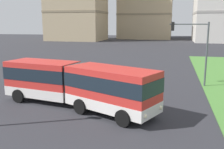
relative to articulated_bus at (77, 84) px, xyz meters
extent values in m
cube|color=red|center=(2.69, -0.85, 0.07)|extent=(6.50, 4.75, 2.55)
cube|color=silver|center=(2.69, -0.85, -0.85)|extent=(6.52, 4.77, 0.70)
cube|color=#19232D|center=(2.69, -0.85, 0.50)|extent=(6.55, 4.80, 0.90)
cube|color=red|center=(-3.10, 0.89, 0.07)|extent=(5.54, 3.32, 2.55)
cube|color=silver|center=(-3.10, 0.89, -0.85)|extent=(5.56, 3.34, 0.70)
cube|color=#19232D|center=(-3.10, 0.89, 0.50)|extent=(5.59, 3.37, 0.90)
cylinder|color=#383838|center=(-0.05, 0.38, 0.07)|extent=(2.40, 2.40, 2.45)
cylinder|color=black|center=(4.84, -0.45, -1.15)|extent=(1.03, 0.67, 1.00)
cylinder|color=black|center=(3.81, -2.73, -1.15)|extent=(1.03, 0.67, 1.00)
cylinder|color=black|center=(1.74, 0.95, -1.15)|extent=(1.03, 0.67, 1.00)
cylinder|color=black|center=(0.72, -1.33, -1.15)|extent=(1.03, 0.67, 1.00)
cylinder|color=black|center=(-4.18, 2.34, -1.15)|extent=(1.03, 0.44, 1.00)
cylinder|color=black|center=(-4.59, -0.13, -1.15)|extent=(1.03, 0.44, 1.00)
sphere|color=#F9EFC6|center=(5.81, -1.27, -0.85)|extent=(0.24, 0.24, 0.24)
sphere|color=#F9EFC6|center=(5.07, -2.91, -0.85)|extent=(0.24, 0.24, 0.24)
cube|color=silver|center=(-4.08, 7.85, -1.07)|extent=(4.43, 1.86, 0.80)
cube|color=black|center=(-4.23, 7.84, -0.37)|extent=(2.40, 1.71, 0.60)
cylinder|color=black|center=(-2.60, 8.77, -1.33)|extent=(0.64, 0.23, 0.64)
cylinder|color=black|center=(-2.57, 6.97, -1.33)|extent=(0.64, 0.23, 0.64)
cylinder|color=black|center=(-5.60, 8.73, -1.33)|extent=(0.64, 0.23, 0.64)
cylinder|color=black|center=(-5.57, 6.93, -1.33)|extent=(0.64, 0.23, 0.64)
cylinder|color=#474C51|center=(9.34, 8.36, 1.31)|extent=(0.16, 0.16, 5.93)
cylinder|color=#474C51|center=(7.64, 8.36, 4.07)|extent=(3.41, 0.10, 0.10)
cube|color=black|center=(6.23, 8.36, 3.87)|extent=(0.28, 0.28, 0.80)
sphere|color=red|center=(6.23, 8.36, 4.12)|extent=(0.16, 0.16, 0.16)
sphere|color=yellow|center=(6.23, 8.36, 3.86)|extent=(0.16, 0.16, 0.16)
sphere|color=green|center=(6.23, 8.36, 3.60)|extent=(0.16, 0.16, 0.16)
cube|color=#85765B|center=(-28.08, 71.99, 8.28)|extent=(19.11, 16.36, 0.70)
cube|color=#85765B|center=(-5.32, 89.96, 7.81)|extent=(20.66, 18.26, 0.70)
cube|color=#A4A099|center=(20.54, 76.03, 7.76)|extent=(15.96, 19.75, 0.70)
camera|label=1|loc=(6.44, -16.07, 4.06)|focal=40.75mm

